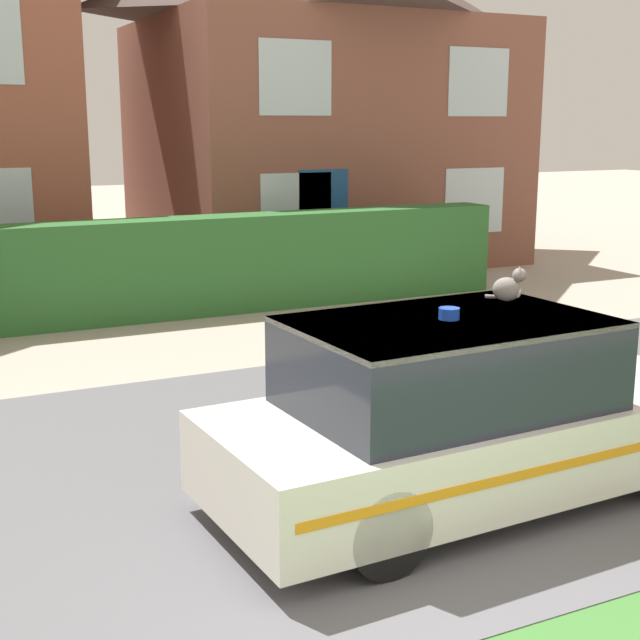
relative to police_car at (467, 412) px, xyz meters
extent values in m
cube|color=#5B5B60|center=(-0.95, 1.31, -0.71)|extent=(28.00, 6.03, 0.01)
cube|color=#2D662D|center=(0.11, 7.68, 0.04)|extent=(11.10, 0.72, 1.52)
cylinder|color=black|center=(1.41, 0.82, -0.40)|extent=(0.63, 0.23, 0.62)
cylinder|color=black|center=(-1.20, -0.81, -0.40)|extent=(0.63, 0.23, 0.62)
cylinder|color=black|center=(-1.26, 0.71, -0.40)|extent=(0.63, 0.23, 0.62)
cube|color=silver|center=(0.11, 0.00, -0.22)|extent=(4.39, 1.89, 0.63)
cube|color=#232833|center=(-0.20, -0.01, 0.43)|extent=(2.40, 1.64, 0.68)
cube|color=silver|center=(-0.20, -0.01, 0.75)|extent=(2.40, 1.64, 0.04)
cube|color=orange|center=(0.14, -0.86, -0.17)|extent=(4.10, 0.18, 0.07)
cube|color=orange|center=(0.07, 0.87, -0.17)|extent=(4.10, 0.18, 0.07)
cylinder|color=blue|center=(-0.20, -0.01, 0.81)|extent=(0.16, 0.16, 0.09)
ellipsoid|color=gray|center=(0.34, 0.01, 0.95)|extent=(0.26, 0.25, 0.19)
ellipsoid|color=white|center=(0.41, -0.04, 0.94)|extent=(0.10, 0.10, 0.10)
sphere|color=gray|center=(0.41, -0.04, 1.07)|extent=(0.11, 0.11, 0.11)
cone|color=gray|center=(0.40, -0.07, 1.11)|extent=(0.04, 0.04, 0.04)
cone|color=gray|center=(0.43, -0.02, 1.11)|extent=(0.04, 0.04, 0.04)
cylinder|color=gray|center=(0.33, 0.12, 0.87)|extent=(0.16, 0.13, 0.03)
cube|color=brown|center=(4.78, 12.34, 1.78)|extent=(7.14, 6.12, 5.01)
cube|color=navy|center=(3.36, 9.27, 0.33)|extent=(1.00, 0.02, 2.10)
cube|color=silver|center=(2.82, 9.27, 0.68)|extent=(1.40, 0.02, 1.30)
cube|color=silver|center=(6.74, 9.27, 0.68)|extent=(1.40, 0.02, 1.30)
cube|color=silver|center=(2.82, 9.27, 2.99)|extent=(1.40, 0.02, 1.30)
cube|color=silver|center=(6.74, 9.27, 2.99)|extent=(1.40, 0.02, 1.30)
camera|label=1|loc=(-3.97, -5.44, 2.21)|focal=50.00mm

